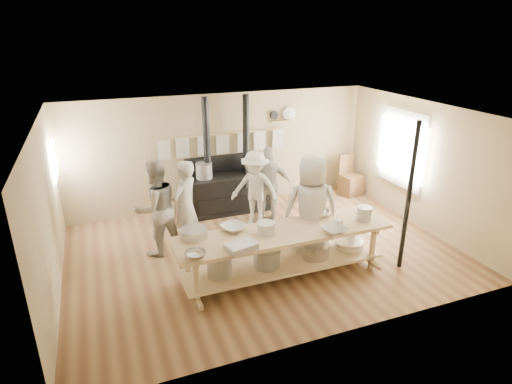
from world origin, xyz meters
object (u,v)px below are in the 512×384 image
(cook_far_left, at_px, (185,206))
(chair, at_px, (350,183))
(prep_table, at_px, (283,249))
(cook_by_window, at_px, (255,189))
(roasting_pan, at_px, (241,247))
(cook_left, at_px, (156,208))
(cook_right, at_px, (269,185))
(stove, at_px, (228,189))
(cook_center, at_px, (311,209))

(cook_far_left, height_order, chair, cook_far_left)
(prep_table, xyz_separation_m, cook_by_window, (0.30, 2.08, 0.29))
(cook_far_left, height_order, roasting_pan, cook_far_left)
(cook_left, bearing_deg, cook_far_left, 154.96)
(cook_right, height_order, roasting_pan, cook_right)
(prep_table, relative_size, cook_right, 2.19)
(prep_table, bearing_deg, stove, 89.96)
(stove, xyz_separation_m, prep_table, (-0.00, -3.02, -0.00))
(roasting_pan, bearing_deg, prep_table, 21.37)
(cook_far_left, xyz_separation_m, cook_center, (1.97, -1.17, 0.12))
(chair, distance_m, roasting_pan, 5.16)
(cook_left, height_order, roasting_pan, cook_left)
(cook_right, height_order, chair, cook_right)
(cook_center, distance_m, chair, 3.59)
(cook_left, height_order, chair, cook_left)
(cook_right, xyz_separation_m, chair, (2.51, 0.70, -0.53))
(prep_table, height_order, cook_far_left, cook_far_left)
(stove, xyz_separation_m, cook_left, (-1.80, -1.44, 0.38))
(stove, xyz_separation_m, cook_by_window, (0.30, -0.94, 0.29))
(chair, height_order, roasting_pan, chair)
(cook_by_window, relative_size, chair, 1.61)
(cook_by_window, bearing_deg, roasting_pan, -75.18)
(prep_table, bearing_deg, cook_center, 27.48)
(cook_far_left, distance_m, roasting_pan, 1.91)
(cook_by_window, bearing_deg, chair, 55.76)
(cook_center, xyz_separation_m, cook_by_window, (-0.39, 1.72, -0.18))
(cook_left, relative_size, cook_by_window, 1.12)
(stove, relative_size, chair, 2.60)
(stove, xyz_separation_m, cook_right, (0.65, -0.85, 0.30))
(prep_table, height_order, chair, chair)
(stove, bearing_deg, cook_center, -75.53)
(cook_left, height_order, cook_center, cook_center)
(stove, distance_m, cook_left, 2.34)
(chair, bearing_deg, roasting_pan, -150.75)
(prep_table, distance_m, chair, 4.27)
(cook_by_window, bearing_deg, cook_center, -37.00)
(stove, height_order, roasting_pan, stove)
(prep_table, distance_m, roasting_pan, 0.98)
(cook_right, distance_m, chair, 2.65)
(cook_center, bearing_deg, stove, -58.99)
(roasting_pan, bearing_deg, stove, 75.82)
(prep_table, relative_size, chair, 3.60)
(prep_table, xyz_separation_m, cook_far_left, (-1.28, 1.52, 0.35))
(cook_by_window, height_order, chair, cook_by_window)
(prep_table, bearing_deg, cook_left, 138.71)
(stove, bearing_deg, cook_right, -52.54)
(cook_right, bearing_deg, cook_left, 30.73)
(cook_left, distance_m, roasting_pan, 2.14)
(cook_left, bearing_deg, roasting_pan, 97.66)
(stove, distance_m, roasting_pan, 3.47)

